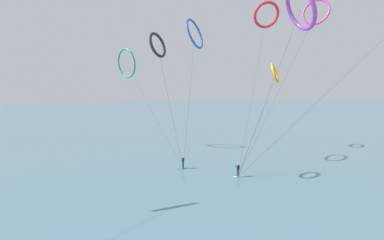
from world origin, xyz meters
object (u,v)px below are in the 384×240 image
Objects in this scene: kite_emerald at (126,63)px; kite_magenta at (316,12)px; kite_crimson at (266,15)px; kite_amber at (275,73)px; kite_violet at (300,8)px; surfer_ivory at (238,171)px; surfer_teal at (183,163)px; kite_cobalt at (195,34)px; kite_charcoal at (158,45)px.

kite_emerald is 0.86× the size of kite_magenta.
kite_magenta is at bearing 159.71° from kite_crimson.
kite_emerald is at bearing 112.14° from kite_amber.
kite_crimson reaches higher than kite_violet.
kite_amber is at bearing -134.46° from kite_emerald.
kite_crimson is (6.99, 5.38, 20.57)m from surfer_ivory.
surfer_teal is at bearing 36.19° from kite_violet.
kite_amber is at bearing -65.12° from surfer_teal.
kite_magenta is at bearing -74.50° from kite_cobalt.
kite_emerald is at bearing -37.31° from kite_crimson.
kite_violet is at bearing 75.73° from surfer_ivory.
surfer_ivory is at bearing 46.51° from kite_crimson.
surfer_teal is 25.86m from kite_amber.
kite_violet reaches higher than kite_amber.
surfer_teal is 0.10× the size of kite_amber.
kite_crimson is (5.05, 13.74, 2.59)m from kite_violet.
surfer_teal is 23.96m from kite_crimson.
kite_amber reaches higher than surfer_ivory.
surfer_teal is 1.00× the size of surfer_ivory.
surfer_ivory is at bearing 22.54° from kite_violet.
kite_cobalt is (3.27, 4.30, 18.23)m from surfer_teal.
kite_emerald is 26.96m from kite_amber.
kite_violet is (1.93, -8.36, 17.98)m from surfer_ivory.
kite_amber is (25.54, -8.47, -1.70)m from kite_emerald.
kite_cobalt is 1.25× the size of kite_amber.
kite_emerald reaches higher than surfer_ivory.
kite_amber is 14.77m from kite_crimson.
kite_crimson reaches higher than surfer_teal.
surfer_teal is at bearing 169.96° from kite_emerald.
kite_charcoal is (-4.11, -3.10, 15.38)m from surfer_teal.
kite_cobalt is at bearing -19.72° from kite_crimson.
kite_crimson is (9.00, -4.91, 2.34)m from kite_cobalt.
kite_crimson reaches higher than kite_emerald.
kite_emerald is 34.22m from kite_violet.
kite_charcoal is at bearing 17.55° from kite_crimson.
kite_magenta is (10.88, 10.48, 2.69)m from kite_violet.
kite_cobalt is (-2.01, 10.29, 18.23)m from surfer_ivory.
kite_magenta reaches higher than kite_cobalt.
kite_cobalt is at bearing -173.85° from kite_emerald.
kite_cobalt is at bearing 21.45° from kite_violet.
kite_violet is 0.90× the size of kite_magenta.
kite_magenta is at bearing 162.13° from surfer_ivory.
kite_magenta is at bearing -158.77° from kite_emerald.
kite_violet reaches higher than surfer_ivory.
kite_magenta is at bearing -150.26° from kite_amber.
surfer_teal is 0.08× the size of kite_emerald.
kite_violet is at bearing 78.72° from kite_crimson.
surfer_ivory is 24.42m from kite_magenta.
surfer_teal is at bearing -134.60° from kite_magenta.
kite_emerald is 0.94× the size of kite_cobalt.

